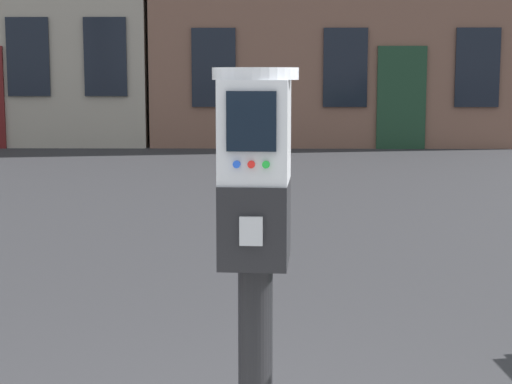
% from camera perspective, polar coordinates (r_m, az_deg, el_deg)
% --- Properties ---
extents(parking_meter_twin_adjacent, '(0.23, 0.26, 1.39)m').
position_cam_1_polar(parking_meter_twin_adjacent, '(2.12, -0.05, -3.23)').
color(parking_meter_twin_adjacent, black).
rests_on(parking_meter_twin_adjacent, sidewalk_slab).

